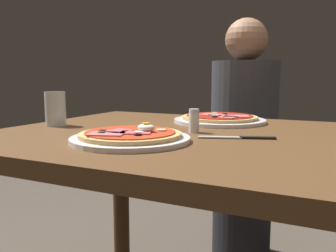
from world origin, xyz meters
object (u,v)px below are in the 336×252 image
(dining_table, at_px, (210,175))
(knife, at_px, (242,137))
(pizza_foreground, at_px, (130,137))
(diner_person, at_px, (243,148))
(pizza_across_left, at_px, (220,119))
(salt_shaker, at_px, (194,121))
(water_glass_near, at_px, (56,111))

(dining_table, relative_size, knife, 6.41)
(dining_table, bearing_deg, pizza_foreground, -126.48)
(knife, xyz_separation_m, diner_person, (-0.21, 0.83, -0.19))
(pizza_foreground, height_order, pizza_across_left, pizza_foreground)
(dining_table, xyz_separation_m, salt_shaker, (-0.05, 0.01, 0.15))
(water_glass_near, bearing_deg, salt_shaker, 7.68)
(dining_table, height_order, pizza_across_left, pizza_across_left)
(pizza_foreground, xyz_separation_m, diner_person, (0.03, 0.99, -0.20))
(pizza_across_left, bearing_deg, water_glass_near, -145.54)
(water_glass_near, relative_size, knife, 0.57)
(dining_table, xyz_separation_m, diner_person, (-0.11, 0.81, -0.08))
(pizza_across_left, height_order, diner_person, diner_person)
(pizza_foreground, distance_m, knife, 0.28)
(dining_table, relative_size, diner_person, 1.03)
(pizza_foreground, height_order, water_glass_near, water_glass_near)
(water_glass_near, bearing_deg, dining_table, 5.41)
(pizza_across_left, height_order, knife, pizza_across_left)
(pizza_across_left, relative_size, knife, 1.64)
(water_glass_near, height_order, knife, water_glass_near)
(pizza_across_left, distance_m, diner_person, 0.59)
(pizza_across_left, distance_m, salt_shaker, 0.25)
(pizza_foreground, distance_m, diner_person, 1.02)
(knife, xyz_separation_m, salt_shaker, (-0.15, 0.04, 0.03))
(pizza_across_left, relative_size, salt_shaker, 4.65)
(dining_table, relative_size, water_glass_near, 11.16)
(water_glass_near, xyz_separation_m, knife, (0.60, 0.02, -0.04))
(dining_table, distance_m, knife, 0.15)
(salt_shaker, bearing_deg, pizza_foreground, -112.77)
(water_glass_near, distance_m, salt_shaker, 0.46)
(diner_person, bearing_deg, pizza_across_left, 95.42)
(knife, relative_size, salt_shaker, 2.83)
(pizza_across_left, xyz_separation_m, water_glass_near, (-0.45, -0.31, 0.04))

